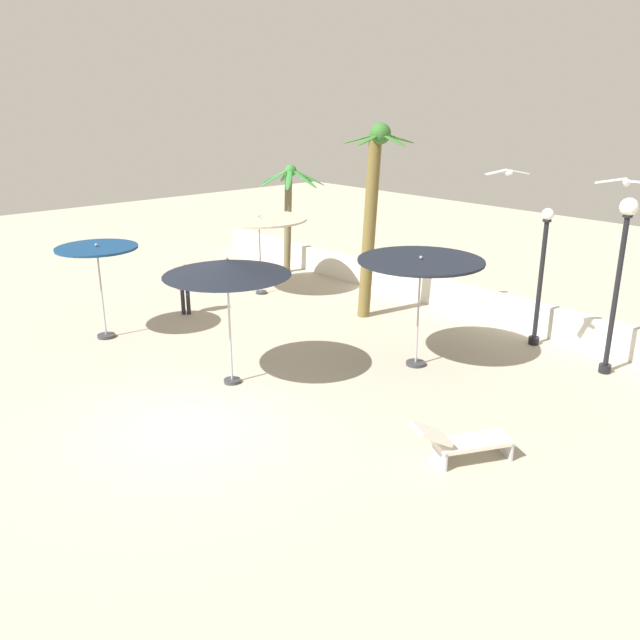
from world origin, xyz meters
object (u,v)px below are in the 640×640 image
Objects in this scene: seagull_0 at (508,172)px; lamp_post_0 at (541,271)px; lamp_post_1 at (621,263)px; guest_0 at (184,284)px; patio_umbrella_1 at (227,268)px; lounge_chair_1 at (462,441)px; patio_umbrella_3 at (97,255)px; palm_tree_2 at (289,203)px; patio_umbrella_0 at (259,221)px; patio_umbrella_2 at (421,265)px; seagull_2 at (627,182)px; palm_tree_1 at (372,205)px.

lamp_post_0 is at bearing 102.71° from seagull_0.
lamp_post_0 is at bearing 168.44° from lamp_post_1.
lamp_post_1 is 2.66× the size of guest_0.
lounge_chair_1 is (5.61, 1.10, -2.31)m from patio_umbrella_1.
patio_umbrella_3 is at bearing -83.53° from guest_0.
palm_tree_2 reaches higher than lamp_post_0.
patio_umbrella_0 is at bearing 161.02° from lounge_chair_1.
patio_umbrella_3 reaches higher than lounge_chair_1.
guest_0 is at bearing 96.47° from patio_umbrella_3.
patio_umbrella_1 reaches higher than guest_0.
palm_tree_2 is 0.95× the size of lamp_post_1.
palm_tree_2 is at bearing 159.35° from patio_umbrella_2.
seagull_2 is at bearing -19.14° from seagull_0.
patio_umbrella_2 is 4.97m from lounge_chair_1.
patio_umbrella_0 is 1.18× the size of patio_umbrella_3.
lamp_post_1 is 4.45m from seagull_2.
seagull_2 is (11.96, 1.52, 3.96)m from guest_0.
lamp_post_0 is (4.44, 1.67, -1.34)m from palm_tree_1.
lounge_chair_1 is at bearing -63.21° from seagull_0.
patio_umbrella_0 is 9.59m from seagull_0.
seagull_0 reaches higher than lamp_post_1.
patio_umbrella_0 is at bearing -163.64° from lamp_post_0.
patio_umbrella_1 is 8.82m from lamp_post_1.
seagull_2 reaches higher than lamp_post_1.
lamp_post_0 is at bearing 71.60° from patio_umbrella_2.
palm_tree_1 is 8.71m from lounge_chair_1.
palm_tree_1 reaches higher than seagull_2.
guest_0 is at bearing -135.43° from palm_tree_1.
patio_umbrella_0 is 0.78× the size of palm_tree_2.
palm_tree_1 is 4.93m from lamp_post_0.
guest_0 is at bearing -72.37° from palm_tree_2.
patio_umbrella_1 is at bearing -78.47° from palm_tree_1.
patio_umbrella_3 is at bearing -142.68° from lamp_post_1.
lamp_post_1 reaches higher than guest_0.
patio_umbrella_3 is 1.37× the size of lounge_chair_1.
palm_tree_1 is (-3.29, 1.77, 0.83)m from patio_umbrella_2.
palm_tree_2 is (-5.66, 1.61, -0.76)m from palm_tree_1.
patio_umbrella_2 is 8.41m from patio_umbrella_3.
lamp_post_1 is 3.61m from seagull_0.
patio_umbrella_3 is 12.85m from lamp_post_1.
guest_0 is 1.86× the size of seagull_0.
lounge_chair_1 is 1.22× the size of guest_0.
seagull_0 is at bearing -14.63° from palm_tree_1.
palm_tree_1 is at bearing -15.85° from palm_tree_2.
patio_umbrella_2 is 1.55× the size of lounge_chair_1.
seagull_0 is at bearing 15.63° from guest_0.
patio_umbrella_0 is at bearing -168.43° from palm_tree_1.
patio_umbrella_1 reaches higher than lounge_chair_1.
lamp_post_0 reaches higher than lounge_chair_1.
lounge_chair_1 is 1.96× the size of seagull_2.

